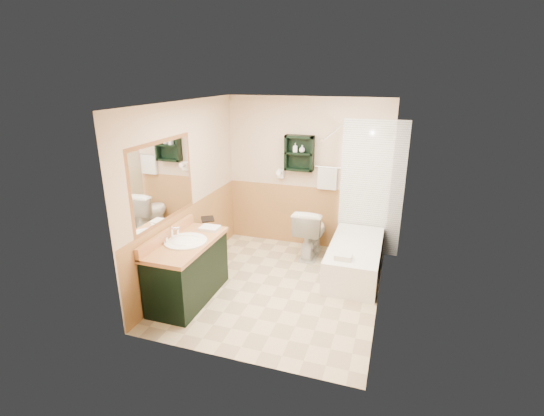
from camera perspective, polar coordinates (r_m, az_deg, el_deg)
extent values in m
plane|color=beige|center=(5.41, 0.86, -11.32)|extent=(3.00, 3.00, 0.00)
cube|color=beige|center=(6.32, 5.03, 4.93)|extent=(2.60, 0.04, 2.40)
cube|color=beige|center=(5.43, -12.51, 2.19)|extent=(0.04, 3.00, 2.40)
cube|color=beige|center=(4.71, 16.44, -0.72)|extent=(0.04, 3.00, 2.40)
cube|color=white|center=(4.68, 1.01, 15.22)|extent=(2.60, 3.00, 0.04)
cube|color=black|center=(6.16, 3.96, 7.92)|extent=(0.45, 0.15, 0.55)
cylinder|color=silver|center=(5.33, 8.98, 10.91)|extent=(0.03, 1.60, 0.03)
cube|color=black|center=(5.10, -12.09, -8.80)|extent=(0.59, 1.22, 0.78)
cube|color=white|center=(5.75, 11.90, -7.18)|extent=(0.69, 1.50, 0.46)
imported|color=white|center=(6.15, 5.60, -3.47)|extent=(0.45, 0.79, 0.77)
cube|color=white|center=(5.24, -9.00, -2.89)|extent=(0.25, 0.19, 0.04)
imported|color=black|center=(5.55, -10.25, -0.66)|extent=(0.16, 0.11, 0.23)
cube|color=white|center=(5.17, 10.27, -6.91)|extent=(0.22, 0.18, 0.07)
imported|color=white|center=(6.16, 3.37, 8.39)|extent=(0.09, 0.15, 0.06)
imported|color=white|center=(6.13, 4.38, 8.43)|extent=(0.10, 0.12, 0.09)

